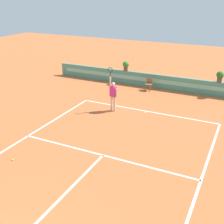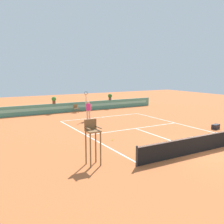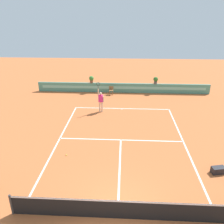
% 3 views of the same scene
% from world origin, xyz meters
% --- Properties ---
extents(ground_plane, '(60.00, 60.00, 0.00)m').
position_xyz_m(ground_plane, '(0.00, 6.00, 0.00)').
color(ground_plane, '#BC6033').
extents(court_lines, '(8.32, 11.94, 0.01)m').
position_xyz_m(court_lines, '(0.00, 6.72, 0.00)').
color(court_lines, white).
rests_on(court_lines, ground).
extents(net, '(8.92, 0.10, 1.00)m').
position_xyz_m(net, '(0.00, 0.00, 0.51)').
color(net, '#333333').
rests_on(net, ground).
extents(back_wall_barrier, '(18.00, 0.21, 1.00)m').
position_xyz_m(back_wall_barrier, '(0.00, 16.39, 0.50)').
color(back_wall_barrier, '#4C8E7A').
rests_on(back_wall_barrier, ground).
extents(ball_kid_chair, '(0.44, 0.44, 0.85)m').
position_xyz_m(ball_kid_chair, '(-1.19, 15.66, 0.48)').
color(ball_kid_chair, brown).
rests_on(ball_kid_chair, ground).
extents(gear_bag, '(0.76, 0.50, 0.36)m').
position_xyz_m(gear_bag, '(5.19, 3.24, 0.18)').
color(gear_bag, black).
rests_on(gear_bag, ground).
extents(tennis_player, '(0.62, 0.27, 2.58)m').
position_xyz_m(tennis_player, '(-1.79, 11.10, 1.05)').
color(tennis_player, beige).
rests_on(tennis_player, ground).
extents(tennis_ball_near_baseline, '(0.07, 0.07, 0.07)m').
position_xyz_m(tennis_ball_near_baseline, '(-3.19, 4.38, 0.03)').
color(tennis_ball_near_baseline, '#CCE033').
rests_on(tennis_ball_near_baseline, ground).
extents(potted_plant_left, '(0.48, 0.48, 0.72)m').
position_xyz_m(potted_plant_left, '(-3.29, 16.39, 1.41)').
color(potted_plant_left, brown).
rests_on(potted_plant_left, back_wall_barrier).
extents(potted_plant_right, '(0.48, 0.48, 0.72)m').
position_xyz_m(potted_plant_right, '(3.37, 16.39, 1.41)').
color(potted_plant_right, '#514C47').
rests_on(potted_plant_right, back_wall_barrier).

